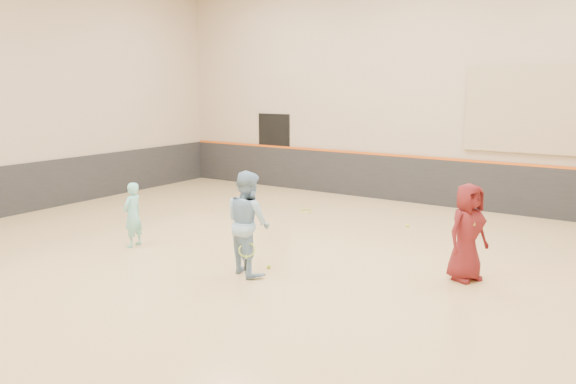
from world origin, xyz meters
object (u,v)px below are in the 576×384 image
Objects in this scene: young_man at (467,232)px; spare_racket at (306,209)px; girl at (133,215)px; instructor at (248,223)px.

young_man reaches higher than spare_racket.
young_man is at bearing 96.61° from girl.
instructor is 2.67× the size of spare_racket.
instructor is 1.09× the size of young_man.
young_man is 2.44× the size of spare_racket.
instructor reaches higher than spare_racket.
girl is 0.80× the size of young_man.
girl is at bearing 131.41° from young_man.
young_man is at bearing -30.64° from spare_racket.
instructor is at bearing 80.78° from girl.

